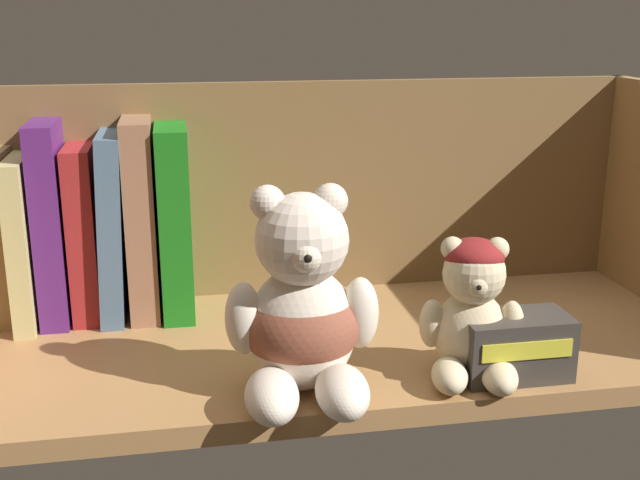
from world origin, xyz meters
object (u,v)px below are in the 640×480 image
at_px(book_4, 54,219).
at_px(small_product_box, 514,346).
at_px(book_3, 28,236).
at_px(book_7, 142,215).
at_px(book_6, 113,223).
at_px(teddy_bear_larger, 303,313).
at_px(teddy_bear_smaller, 472,312).
at_px(book_5, 85,230).
at_px(book_8, 175,217).

bearing_deg(book_4, small_product_box, -29.60).
distance_m(book_3, book_7, 0.12).
bearing_deg(book_7, book_6, 180.00).
distance_m(book_7, teddy_bear_larger, 0.27).
bearing_deg(teddy_bear_smaller, book_4, 148.91).
bearing_deg(book_4, book_5, 0.00).
distance_m(book_6, book_8, 0.07).
bearing_deg(teddy_bear_larger, book_4, 134.62).
height_order(teddy_bear_larger, teddy_bear_smaller, teddy_bear_larger).
bearing_deg(book_3, book_4, 0.00).
bearing_deg(teddy_bear_smaller, book_5, 146.67).
relative_size(book_3, teddy_bear_smaller, 1.37).
xyz_separation_m(book_4, small_product_box, (0.42, -0.24, -0.08)).
relative_size(book_6, book_7, 0.94).
distance_m(book_5, teddy_bear_larger, 0.31).
bearing_deg(book_3, book_5, 0.00).
xyz_separation_m(book_6, teddy_bear_larger, (0.17, -0.23, -0.03)).
bearing_deg(book_6, teddy_bear_smaller, -35.66).
distance_m(book_5, book_6, 0.03).
xyz_separation_m(teddy_bear_larger, small_product_box, (0.19, -0.01, -0.04)).
xyz_separation_m(book_4, book_6, (0.06, 0.00, -0.01)).
bearing_deg(book_5, book_4, 180.00).
relative_size(book_5, book_6, 0.93).
relative_size(book_3, book_6, 0.89).
bearing_deg(book_4, teddy_bear_larger, -45.38).
bearing_deg(teddy_bear_smaller, book_7, 141.60).
bearing_deg(teddy_bear_smaller, book_8, 137.99).
height_order(book_7, teddy_bear_smaller, book_7).
bearing_deg(teddy_bear_larger, book_7, 120.69).
distance_m(book_7, small_product_box, 0.41).
bearing_deg(teddy_bear_smaller, small_product_box, -12.23).
xyz_separation_m(book_8, small_product_box, (0.29, -0.24, -0.07)).
bearing_deg(book_6, book_7, 0.00).
bearing_deg(book_7, book_8, 0.00).
bearing_deg(book_8, teddy_bear_smaller, -42.01).
bearing_deg(small_product_box, book_4, 150.40).
bearing_deg(book_7, book_5, 180.00).
bearing_deg(small_product_box, book_8, 140.93).
height_order(book_3, book_5, book_5).
bearing_deg(small_product_box, book_3, 151.96).
bearing_deg(book_8, teddy_bear_larger, -66.09).
height_order(book_5, book_7, book_7).
xyz_separation_m(book_6, small_product_box, (0.36, -0.24, -0.07)).
height_order(book_8, teddy_bear_smaller, book_8).
height_order(book_7, teddy_bear_larger, book_7).
distance_m(book_3, book_4, 0.03).
height_order(teddy_bear_larger, small_product_box, teddy_bear_larger).
xyz_separation_m(book_7, book_8, (0.03, 0.00, -0.00)).
relative_size(book_4, book_8, 1.03).
xyz_separation_m(book_5, teddy_bear_smaller, (0.35, -0.23, -0.03)).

